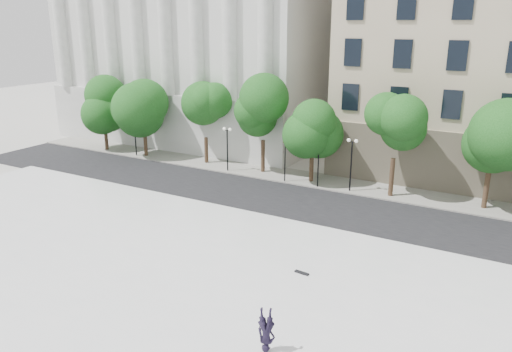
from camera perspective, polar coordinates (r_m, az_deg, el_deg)
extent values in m
plane|color=beige|center=(26.05, -19.41, -13.97)|extent=(160.00, 160.00, 0.00)
cube|color=white|center=(27.68, -14.77, -11.05)|extent=(44.00, 22.00, 0.45)
cube|color=black|center=(38.85, 0.68, -2.45)|extent=(60.00, 8.00, 0.02)
cube|color=gray|center=(43.91, 4.47, -0.09)|extent=(60.00, 4.00, 0.12)
cube|color=silver|center=(63.37, -3.77, 16.63)|extent=(30.00, 26.00, 25.00)
cylinder|color=black|center=(42.03, 3.33, 1.54)|extent=(0.10, 0.10, 3.50)
imported|color=black|center=(41.52, 3.38, 4.34)|extent=(0.44, 1.78, 0.71)
cylinder|color=black|center=(40.85, 7.12, 0.97)|extent=(0.10, 0.10, 3.50)
imported|color=black|center=(40.32, 7.23, 3.84)|extent=(0.67, 1.76, 0.69)
imported|color=black|center=(21.01, 1.19, -18.77)|extent=(1.28, 2.05, 0.53)
cube|color=black|center=(26.71, 5.24, -10.95)|extent=(0.81, 0.28, 0.08)
cylinder|color=#382619|center=(55.18, -16.74, 4.03)|extent=(0.36, 0.36, 2.39)
sphere|color=#134212|center=(54.57, -17.03, 7.35)|extent=(3.88, 3.88, 3.88)
cylinder|color=#382619|center=(51.59, -12.52, 3.70)|extent=(0.36, 0.36, 2.80)
sphere|color=#134212|center=(50.87, -12.79, 7.86)|extent=(4.30, 4.30, 4.30)
cylinder|color=#382619|center=(48.06, -5.71, 2.91)|extent=(0.36, 0.36, 2.56)
sphere|color=#134212|center=(47.33, -5.83, 6.99)|extent=(3.53, 3.53, 3.53)
cylinder|color=#382619|center=(44.80, 0.79, 2.23)|extent=(0.36, 0.36, 3.01)
sphere|color=#134212|center=(43.92, 0.82, 7.39)|extent=(3.66, 3.66, 3.66)
cylinder|color=#382619|center=(42.42, 6.35, 0.91)|extent=(0.36, 0.36, 2.50)
sphere|color=#134212|center=(41.61, 6.50, 5.39)|extent=(4.21, 4.21, 4.21)
cylinder|color=#382619|center=(39.89, 15.23, -0.21)|extent=(0.36, 0.36, 3.10)
sphere|color=#134212|center=(38.88, 15.72, 5.72)|extent=(3.47, 3.47, 3.47)
cylinder|color=#382619|center=(39.63, 24.81, -1.45)|extent=(0.36, 0.36, 2.95)
sphere|color=#134212|center=(38.65, 25.54, 4.18)|extent=(4.29, 4.29, 4.29)
cylinder|color=black|center=(51.69, -13.63, 4.33)|extent=(0.12, 0.12, 3.99)
cube|color=black|center=(51.31, -13.79, 6.50)|extent=(0.60, 0.06, 0.06)
sphere|color=white|center=(51.49, -14.04, 6.63)|extent=(0.28, 0.28, 0.28)
sphere|color=white|center=(51.09, -13.55, 6.59)|extent=(0.28, 0.28, 0.28)
cylinder|color=black|center=(45.07, -3.29, 2.85)|extent=(0.12, 0.12, 3.85)
cube|color=black|center=(44.63, -3.33, 5.25)|extent=(0.60, 0.06, 0.06)
sphere|color=white|center=(44.77, -3.66, 5.41)|extent=(0.28, 0.28, 0.28)
sphere|color=white|center=(44.45, -3.00, 5.34)|extent=(0.28, 0.28, 0.28)
cylinder|color=black|center=(40.15, 10.79, 0.99)|extent=(0.12, 0.12, 4.14)
cube|color=black|center=(39.64, 10.96, 3.86)|extent=(0.60, 0.06, 0.06)
sphere|color=white|center=(39.71, 10.56, 4.05)|extent=(0.28, 0.28, 0.28)
sphere|color=white|center=(39.52, 11.38, 3.94)|extent=(0.28, 0.28, 0.28)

